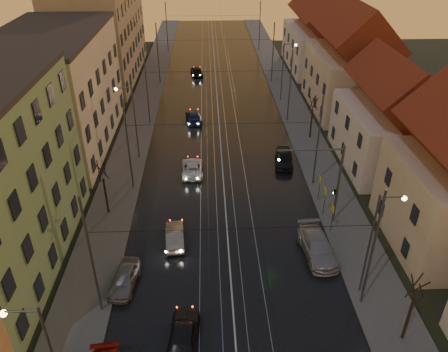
{
  "coord_description": "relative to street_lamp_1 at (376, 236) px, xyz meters",
  "views": [
    {
      "loc": [
        -1.41,
        -11.32,
        22.35
      ],
      "look_at": [
        -0.08,
        21.54,
        2.6
      ],
      "focal_mm": 35.0,
      "sensor_mm": 36.0,
      "label": 1
    }
  ],
  "objects": [
    {
      "name": "road",
      "position": [
        -9.1,
        30.0,
        -4.87
      ],
      "size": [
        16.0,
        120.0,
        0.04
      ],
      "primitive_type": "cube",
      "color": "black",
      "rests_on": "ground"
    },
    {
      "name": "sidewalk_left",
      "position": [
        -19.1,
        30.0,
        -4.81
      ],
      "size": [
        4.0,
        120.0,
        0.15
      ],
      "primitive_type": "cube",
      "color": "#4C4C4C",
      "rests_on": "ground"
    },
    {
      "name": "sidewalk_right",
      "position": [
        0.9,
        30.0,
        -4.81
      ],
      "size": [
        4.0,
        120.0,
        0.15
      ],
      "primitive_type": "cube",
      "color": "#4C4C4C",
      "rests_on": "ground"
    },
    {
      "name": "tram_rail_0",
      "position": [
        -11.3,
        30.0,
        -4.83
      ],
      "size": [
        0.06,
        120.0,
        0.03
      ],
      "primitive_type": "cube",
      "color": "gray",
      "rests_on": "road"
    },
    {
      "name": "tram_rail_1",
      "position": [
        -9.87,
        30.0,
        -4.83
      ],
      "size": [
        0.06,
        120.0,
        0.03
      ],
      "primitive_type": "cube",
      "color": "gray",
      "rests_on": "road"
    },
    {
      "name": "tram_rail_2",
      "position": [
        -8.33,
        30.0,
        -4.83
      ],
      "size": [
        0.06,
        120.0,
        0.03
      ],
      "primitive_type": "cube",
      "color": "gray",
      "rests_on": "road"
    },
    {
      "name": "tram_rail_3",
      "position": [
        -6.9,
        30.0,
        -4.83
      ],
      "size": [
        0.06,
        120.0,
        0.03
      ],
      "primitive_type": "cube",
      "color": "gray",
      "rests_on": "road"
    },
    {
      "name": "apartment_left_2",
      "position": [
        -26.6,
        24.0,
        1.11
      ],
      "size": [
        10.0,
        20.0,
        12.0
      ],
      "primitive_type": "cube",
      "color": "#C2B496",
      "rests_on": "ground"
    },
    {
      "name": "apartment_left_3",
      "position": [
        -26.6,
        48.0,
        2.11
      ],
      "size": [
        10.0,
        24.0,
        14.0
      ],
      "primitive_type": "cube",
      "color": "#8C775A",
      "rests_on": "ground"
    },
    {
      "name": "house_right_2",
      "position": [
        7.9,
        18.0,
        -0.24
      ],
      "size": [
        9.18,
        12.24,
        9.2
      ],
      "color": "silver",
      "rests_on": "ground"
    },
    {
      "name": "house_right_3",
      "position": [
        7.9,
        33.0,
        0.92
      ],
      "size": [
        9.18,
        14.28,
        11.5
      ],
      "color": "#BDAB91",
      "rests_on": "ground"
    },
    {
      "name": "house_right_4",
      "position": [
        7.9,
        51.0,
        0.16
      ],
      "size": [
        9.18,
        16.32,
        10.0
      ],
      "color": "silver",
      "rests_on": "ground"
    },
    {
      "name": "catenary_pole_l_1",
      "position": [
        -17.7,
        -1.0,
        -0.39
      ],
      "size": [
        0.16,
        0.16,
        9.0
      ],
      "primitive_type": "cylinder",
      "color": "#595B60",
      "rests_on": "ground"
    },
    {
      "name": "catenary_pole_r_1",
      "position": [
        -0.5,
        -1.0,
        -0.39
      ],
      "size": [
        0.16,
        0.16,
        9.0
      ],
      "primitive_type": "cylinder",
      "color": "#595B60",
      "rests_on": "ground"
    },
    {
      "name": "catenary_pole_l_2",
      "position": [
        -17.7,
        14.0,
        -0.39
      ],
      "size": [
        0.16,
        0.16,
        9.0
      ],
      "primitive_type": "cylinder",
      "color": "#595B60",
      "rests_on": "ground"
    },
    {
      "name": "catenary_pole_r_2",
      "position": [
        -0.5,
        14.0,
        -0.39
      ],
      "size": [
        0.16,
        0.16,
        9.0
      ],
      "primitive_type": "cylinder",
      "color": "#595B60",
      "rests_on": "ground"
    },
    {
      "name": "catenary_pole_l_3",
      "position": [
        -17.7,
        29.0,
        -0.39
      ],
      "size": [
        0.16,
        0.16,
        9.0
      ],
      "primitive_type": "cylinder",
      "color": "#595B60",
      "rests_on": "ground"
    },
    {
      "name": "catenary_pole_r_3",
      "position": [
        -0.5,
        29.0,
        -0.39
      ],
      "size": [
        0.16,
        0.16,
        9.0
      ],
      "primitive_type": "cylinder",
      "color": "#595B60",
      "rests_on": "ground"
    },
    {
      "name": "catenary_pole_l_4",
      "position": [
        -17.7,
        44.0,
        -0.39
      ],
      "size": [
        0.16,
        0.16,
        9.0
      ],
      "primitive_type": "cylinder",
      "color": "#595B60",
      "rests_on": "ground"
    },
    {
      "name": "catenary_pole_r_4",
      "position": [
        -0.5,
        44.0,
        -0.39
      ],
      "size": [
        0.16,
        0.16,
        9.0
      ],
      "primitive_type": "cylinder",
      "color": "#595B60",
      "rests_on": "ground"
    },
    {
      "name": "catenary_pole_l_5",
      "position": [
        -17.7,
        62.0,
        -0.39
      ],
      "size": [
        0.16,
        0.16,
        9.0
      ],
      "primitive_type": "cylinder",
      "color": "#595B60",
      "rests_on": "ground"
    },
    {
      "name": "catenary_pole_r_5",
      "position": [
        -0.5,
        62.0,
        -0.39
      ],
      "size": [
        0.16,
        0.16,
        9.0
      ],
      "primitive_type": "cylinder",
      "color": "#595B60",
      "rests_on": "ground"
    },
    {
      "name": "street_lamp_1",
      "position": [
        0.0,
        0.0,
        0.0
      ],
      "size": [
        1.75,
        0.32,
        8.0
      ],
      "color": "#595B60",
      "rests_on": "ground"
    },
    {
      "name": "street_lamp_2",
      "position": [
        -18.21,
        20.0,
        0.0
      ],
      "size": [
        1.75,
        0.32,
        8.0
      ],
      "color": "#595B60",
      "rests_on": "ground"
    },
    {
      "name": "street_lamp_3",
      "position": [
        0.0,
        36.0,
        0.0
      ],
      "size": [
        1.75,
        0.32,
        8.0
      ],
      "color": "#595B60",
      "rests_on": "ground"
    },
    {
      "name": "traffic_light_mast",
      "position": [
        -1.11,
        8.0,
        -0.29
      ],
      "size": [
        5.3,
        0.32,
        7.2
      ],
      "color": "#595B60",
      "rests_on": "ground"
    },
    {
      "name": "bare_tree_0",
      "position": [
        -19.3,
        10.0,
        -2.4
      ],
      "size": [
        1.09,
        1.09,
        5.11
      ],
      "color": "black",
      "rests_on": "ground"
    },
    {
      "name": "bare_tree_1",
      "position": [
        1.1,
        -4.0,
        -2.4
      ],
      "size": [
        1.09,
        1.09,
        5.11
      ],
      "color": "black",
      "rests_on": "ground"
    },
    {
      "name": "bare_tree_2",
      "position": [
        1.3,
        24.0,
        -2.4
      ],
      "size": [
        1.09,
        1.09,
        5.11
      ],
      "color": "black",
      "rests_on": "ground"
    },
    {
      "name": "driving_car_0",
      "position": [
        -12.24,
        -3.73,
        -4.14
      ],
      "size": [
        2.12,
        4.5,
        1.49
      ],
      "primitive_type": "imported",
      "rotation": [
        0.0,
        0.0,
        3.06
      ],
      "color": "black",
      "rests_on": "ground"
    },
    {
      "name": "driving_car_1",
      "position": [
        -13.29,
        5.82,
        -4.24
      ],
      "size": [
        1.68,
        4.04,
        1.3
      ],
      "primitive_type": "imported",
      "rotation": [
        0.0,
        0.0,
        3.22
      ],
      "color": "gray",
      "rests_on": "ground"
    },
    {
      "name": "driving_car_2",
      "position": [
        -12.15,
        16.53,
        -4.28
      ],
      "size": [
        2.16,
        4.45,
        1.22
      ],
      "primitive_type": "imported",
      "rotation": [
        0.0,
        0.0,
        3.17
      ],
      "color": "silver",
      "rests_on": "ground"
    },
    {
      "name": "driving_car_3",
      "position": [
        -12.24,
        29.29,
        -4.23
      ],
      "size": [
        2.37,
        4.73,
        1.32
      ],
      "primitive_type": "imported",
      "rotation": [
        0.0,
        0.0,
        3.26
      ],
      "color": "#172247",
      "rests_on": "ground"
    },
    {
      "name": "driving_car_4",
      "position": [
        -12.12,
        47.76,
        -4.16
      ],
      "size": [
        2.27,
        4.48,
        1.46
      ],
      "primitive_type": "imported",
      "rotation": [
        0.0,
        0.0,
        3.27
      ],
      "color": "black",
      "rests_on": "ground"
    },
    {
      "name": "parked_left_3",
      "position": [
        -16.53,
        1.23,
        -4.21
      ],
      "size": [
        2.07,
        4.12,
        1.35
      ],
      "primitive_type": "imported",
      "rotation": [
        0.0,
        0.0,
        -0.12
      ],
      "color": "gray",
      "rests_on": "ground"
    },
    {
      "name": "parked_right_1",
      "position": [
        -2.39,
        3.91,
        -4.12
      ],
      "size": [
        2.6,
        5.43,
        1.53
      ],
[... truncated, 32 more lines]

